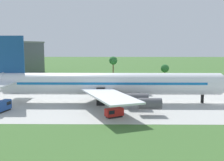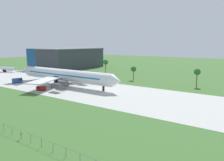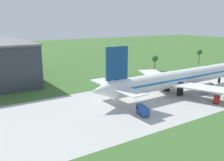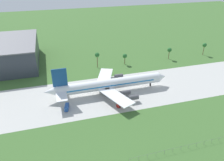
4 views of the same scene
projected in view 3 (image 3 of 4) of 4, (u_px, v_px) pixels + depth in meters
name	position (u px, v px, depth m)	size (l,w,h in m)	color
jet_airliner	(177.00, 79.00, 100.27)	(78.88, 51.79, 20.34)	white
baggage_tug	(142.00, 110.00, 77.17)	(3.25, 5.92, 2.91)	black
fuel_truck	(217.00, 100.00, 88.50)	(4.85, 3.93, 2.22)	black
palm_tree_row	(182.00, 53.00, 156.34)	(100.71, 3.60, 12.38)	brown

